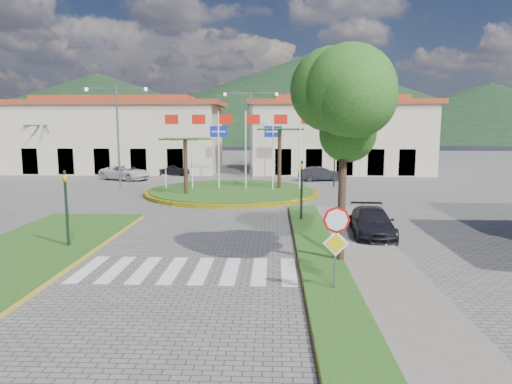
{
  "coord_description": "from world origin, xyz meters",
  "views": [
    {
      "loc": [
        3.06,
        -11.11,
        4.97
      ],
      "look_at": [
        2.32,
        8.0,
        2.17
      ],
      "focal_mm": 32.0,
      "sensor_mm": 36.0,
      "label": 1
    }
  ],
  "objects_px": {
    "stop_sign": "(336,235)",
    "car_dark_a": "(172,169)",
    "white_van": "(125,173)",
    "car_dark_b": "(321,174)",
    "deciduous_tree": "(344,119)",
    "car_side_right": "(372,223)",
    "roundabout_island": "(232,191)"
  },
  "relations": [
    {
      "from": "white_van",
      "to": "car_dark_a",
      "type": "xyz_separation_m",
      "value": [
        3.47,
        4.06,
        -0.01
      ]
    },
    {
      "from": "white_van",
      "to": "car_dark_b",
      "type": "relative_size",
      "value": 1.25
    },
    {
      "from": "white_van",
      "to": "car_dark_a",
      "type": "relative_size",
      "value": 1.24
    },
    {
      "from": "stop_sign",
      "to": "white_van",
      "type": "relative_size",
      "value": 0.55
    },
    {
      "from": "car_dark_a",
      "to": "car_side_right",
      "type": "bearing_deg",
      "value": -139.57
    },
    {
      "from": "car_dark_b",
      "to": "white_van",
      "type": "bearing_deg",
      "value": 79.94
    },
    {
      "from": "deciduous_tree",
      "to": "white_van",
      "type": "height_order",
      "value": "deciduous_tree"
    },
    {
      "from": "car_dark_a",
      "to": "car_dark_b",
      "type": "relative_size",
      "value": 1.01
    },
    {
      "from": "stop_sign",
      "to": "car_dark_a",
      "type": "relative_size",
      "value": 0.68
    },
    {
      "from": "stop_sign",
      "to": "car_dark_a",
      "type": "height_order",
      "value": "stop_sign"
    },
    {
      "from": "roundabout_island",
      "to": "car_side_right",
      "type": "relative_size",
      "value": 2.89
    },
    {
      "from": "roundabout_island",
      "to": "white_van",
      "type": "height_order",
      "value": "roundabout_island"
    },
    {
      "from": "roundabout_island",
      "to": "car_side_right",
      "type": "bearing_deg",
      "value": -59.72
    },
    {
      "from": "car_dark_a",
      "to": "car_dark_b",
      "type": "distance_m",
      "value": 14.95
    },
    {
      "from": "car_dark_b",
      "to": "car_side_right",
      "type": "bearing_deg",
      "value": 170.46
    },
    {
      "from": "car_side_right",
      "to": "car_dark_b",
      "type": "bearing_deg",
      "value": 94.64
    },
    {
      "from": "stop_sign",
      "to": "roundabout_island",
      "type": "bearing_deg",
      "value": 103.73
    },
    {
      "from": "stop_sign",
      "to": "car_dark_b",
      "type": "xyz_separation_m",
      "value": [
        2.41,
        28.04,
        -1.15
      ]
    },
    {
      "from": "white_van",
      "to": "stop_sign",
      "type": "bearing_deg",
      "value": -126.76
    },
    {
      "from": "roundabout_island",
      "to": "stop_sign",
      "type": "relative_size",
      "value": 4.79
    },
    {
      "from": "car_dark_b",
      "to": "car_side_right",
      "type": "distance_m",
      "value": 20.84
    },
    {
      "from": "deciduous_tree",
      "to": "car_dark_b",
      "type": "relative_size",
      "value": 1.75
    },
    {
      "from": "car_dark_a",
      "to": "white_van",
      "type": "bearing_deg",
      "value": 149.58
    },
    {
      "from": "car_side_right",
      "to": "roundabout_island",
      "type": "bearing_deg",
      "value": 124.4
    },
    {
      "from": "stop_sign",
      "to": "deciduous_tree",
      "type": "height_order",
      "value": "deciduous_tree"
    },
    {
      "from": "white_van",
      "to": "deciduous_tree",
      "type": "bearing_deg",
      "value": -122.92
    },
    {
      "from": "car_dark_b",
      "to": "car_side_right",
      "type": "xyz_separation_m",
      "value": [
        0.19,
        -20.84,
        -0.0
      ]
    },
    {
      "from": "roundabout_island",
      "to": "deciduous_tree",
      "type": "xyz_separation_m",
      "value": [
        5.5,
        -17.0,
        5.0
      ]
    },
    {
      "from": "roundabout_island",
      "to": "white_van",
      "type": "bearing_deg",
      "value": 142.83
    },
    {
      "from": "deciduous_tree",
      "to": "car_dark_a",
      "type": "bearing_deg",
      "value": 113.41
    },
    {
      "from": "roundabout_island",
      "to": "car_side_right",
      "type": "xyz_separation_m",
      "value": [
        7.5,
        -12.84,
        0.46
      ]
    },
    {
      "from": "stop_sign",
      "to": "car_dark_b",
      "type": "height_order",
      "value": "stop_sign"
    }
  ]
}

